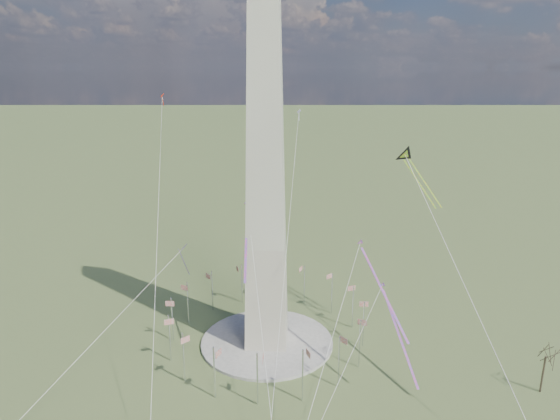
{
  "coord_description": "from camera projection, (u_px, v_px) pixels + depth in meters",
  "views": [
    {
      "loc": [
        10.29,
        -121.05,
        72.79
      ],
      "look_at": [
        3.56,
        0.0,
        38.05
      ],
      "focal_mm": 32.0,
      "sensor_mm": 36.0,
      "label": 1
    }
  ],
  "objects": [
    {
      "name": "ground",
      "position": [
        267.0,
        343.0,
        136.79
      ],
      "size": [
        2000.0,
        2000.0,
        0.0
      ],
      "primitive_type": "plane",
      "color": "#496432",
      "rests_on": "ground"
    },
    {
      "name": "plaza",
      "position": [
        267.0,
        342.0,
        136.68
      ],
      "size": [
        36.0,
        36.0,
        0.8
      ],
      "primitive_type": "cylinder",
      "color": "beige",
      "rests_on": "ground"
    },
    {
      "name": "washington_monument",
      "position": [
        266.0,
        171.0,
        123.58
      ],
      "size": [
        15.56,
        15.56,
        100.0
      ],
      "color": "beige",
      "rests_on": "plaza"
    },
    {
      "name": "flagpole_ring",
      "position": [
        267.0,
        319.0,
        134.78
      ],
      "size": [
        54.4,
        54.4,
        13.0
      ],
      "color": "silver",
      "rests_on": "ground"
    },
    {
      "name": "tree_near",
      "position": [
        546.0,
        354.0,
        113.51
      ],
      "size": [
        7.99,
        7.99,
        13.98
      ],
      "color": "#4E3F2F",
      "rests_on": "ground"
    },
    {
      "name": "kite_delta_black",
      "position": [
        407.0,
        158.0,
        135.46
      ],
      "size": [
        11.17,
        16.85,
        14.02
      ],
      "rotation": [
        0.0,
        0.0,
        3.6
      ],
      "color": "black",
      "rests_on": "ground"
    },
    {
      "name": "kite_diamond_purple",
      "position": [
        183.0,
        252.0,
        139.56
      ],
      "size": [
        2.29,
        3.27,
        9.6
      ],
      "rotation": [
        0.0,
        0.0,
        2.41
      ],
      "color": "navy",
      "rests_on": "ground"
    },
    {
      "name": "kite_streamer_left",
      "position": [
        375.0,
        274.0,
        118.32
      ],
      "size": [
        10.34,
        22.62,
        16.4
      ],
      "rotation": [
        0.0,
        0.0,
        3.53
      ],
      "color": "#FF285A",
      "rests_on": "ground"
    },
    {
      "name": "kite_streamer_mid",
      "position": [
        246.0,
        229.0,
        125.23
      ],
      "size": [
        3.04,
        21.33,
        14.64
      ],
      "rotation": [
        0.0,
        0.0,
        3.22
      ],
      "color": "#FF285A",
      "rests_on": "ground"
    },
    {
      "name": "kite_streamer_right",
      "position": [
        393.0,
        318.0,
        125.2
      ],
      "size": [
        7.21,
        23.61,
        16.49
      ],
      "rotation": [
        0.0,
        0.0,
        3.39
      ],
      "color": "#FF285A",
      "rests_on": "ground"
    },
    {
      "name": "kite_small_red",
      "position": [
        162.0,
        97.0,
        154.07
      ],
      "size": [
        1.39,
        1.35,
        3.95
      ],
      "rotation": [
        0.0,
        0.0,
        3.1
      ],
      "color": "red",
      "rests_on": "ground"
    },
    {
      "name": "kite_small_white",
      "position": [
        299.0,
        112.0,
        164.79
      ],
      "size": [
        1.37,
        1.32,
        3.87
      ],
      "rotation": [
        0.0,
        0.0,
        3.1
      ],
      "color": "white",
      "rests_on": "ground"
    }
  ]
}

